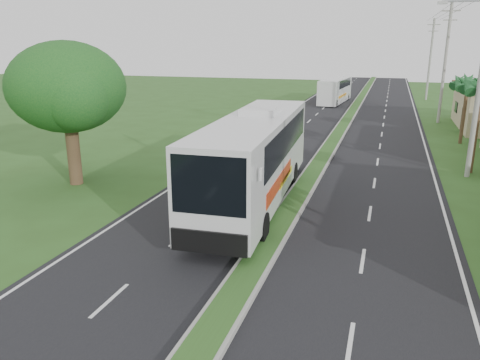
% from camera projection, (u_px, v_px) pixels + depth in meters
% --- Properties ---
extents(ground, '(180.00, 180.00, 0.00)m').
position_uv_depth(ground, '(220.00, 321.00, 12.88)').
color(ground, '#2C4F1D').
rests_on(ground, ground).
extents(road_asphalt, '(14.00, 160.00, 0.02)m').
position_uv_depth(road_asphalt, '(323.00, 158.00, 31.16)').
color(road_asphalt, black).
rests_on(road_asphalt, ground).
extents(median_strip, '(1.20, 160.00, 0.18)m').
position_uv_depth(median_strip, '(323.00, 157.00, 31.13)').
color(median_strip, gray).
rests_on(median_strip, ground).
extents(lane_edge_left, '(0.12, 160.00, 0.01)m').
position_uv_depth(lane_edge_left, '(228.00, 151.00, 33.12)').
color(lane_edge_left, silver).
rests_on(lane_edge_left, ground).
extents(lane_edge_right, '(0.12, 160.00, 0.01)m').
position_uv_depth(lane_edge_right, '(431.00, 166.00, 29.20)').
color(lane_edge_right, silver).
rests_on(lane_edge_right, ground).
extents(palm_verge_d, '(2.40, 2.40, 5.25)m').
position_uv_depth(palm_verge_d, '(468.00, 83.00, 34.48)').
color(palm_verge_d, '#473321').
rests_on(palm_verge_d, ground).
extents(shade_tree, '(6.30, 6.00, 7.54)m').
position_uv_depth(shade_tree, '(66.00, 90.00, 24.16)').
color(shade_tree, '#473321').
rests_on(shade_tree, ground).
extents(utility_pole_c, '(1.60, 0.28, 11.00)m').
position_uv_depth(utility_pole_c, '(445.00, 62.00, 43.54)').
color(utility_pole_c, gray).
rests_on(utility_pole_c, ground).
extents(utility_pole_d, '(1.60, 0.28, 10.50)m').
position_uv_depth(utility_pole_d, '(430.00, 59.00, 61.89)').
color(utility_pole_d, gray).
rests_on(utility_pole_d, ground).
extents(coach_bus_main, '(3.61, 13.88, 4.44)m').
position_uv_depth(coach_bus_main, '(255.00, 153.00, 21.79)').
color(coach_bus_main, silver).
rests_on(coach_bus_main, ground).
extents(coach_bus_far, '(3.12, 10.69, 3.07)m').
position_uv_depth(coach_bus_far, '(335.00, 89.00, 59.85)').
color(coach_bus_far, white).
rests_on(coach_bus_far, ground).
extents(motorcyclist, '(1.80, 0.58, 2.24)m').
position_uv_depth(motorcyclist, '(267.00, 172.00, 24.81)').
color(motorcyclist, black).
rests_on(motorcyclist, ground).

